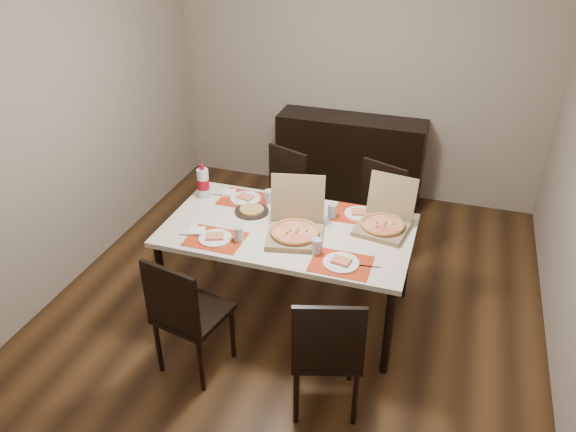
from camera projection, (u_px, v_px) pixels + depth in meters
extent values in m
cube|color=#462C15|center=(300.00, 295.00, 4.64)|extent=(3.80, 4.00, 0.02)
cube|color=gray|center=(359.00, 72.00, 5.63)|extent=(3.80, 0.02, 2.60)
cube|color=gray|center=(73.00, 120.00, 4.48)|extent=(0.02, 4.00, 2.60)
cube|color=black|center=(350.00, 159.00, 5.87)|extent=(1.50, 0.40, 0.90)
cube|color=beige|center=(288.00, 230.00, 4.12)|extent=(1.80, 1.00, 0.04)
cylinder|color=black|center=(162.00, 284.00, 4.17)|extent=(0.06, 0.06, 0.71)
cylinder|color=black|center=(388.00, 332.00, 3.72)|extent=(0.06, 0.06, 0.71)
cylinder|color=black|center=(212.00, 226.00, 4.89)|extent=(0.06, 0.06, 0.71)
cylinder|color=black|center=(406.00, 260.00, 4.44)|extent=(0.06, 0.06, 0.71)
cube|color=black|center=(193.00, 313.00, 3.74)|extent=(0.50, 0.50, 0.04)
cube|color=black|center=(171.00, 299.00, 3.47)|extent=(0.42, 0.11, 0.46)
cylinder|color=black|center=(158.00, 347.00, 3.80)|extent=(0.04, 0.04, 0.43)
cylinder|color=black|center=(201.00, 366.00, 3.65)|extent=(0.04, 0.04, 0.43)
cylinder|color=black|center=(192.00, 316.00, 4.07)|extent=(0.04, 0.04, 0.43)
cylinder|color=black|center=(233.00, 333.00, 3.92)|extent=(0.04, 0.04, 0.43)
cube|color=black|center=(326.00, 348.00, 3.46)|extent=(0.52, 0.52, 0.04)
cube|color=black|center=(328.00, 339.00, 3.17)|extent=(0.41, 0.15, 0.46)
cylinder|color=black|center=(296.00, 397.00, 3.42)|extent=(0.04, 0.04, 0.43)
cylinder|color=black|center=(355.00, 398.00, 3.41)|extent=(0.04, 0.04, 0.43)
cylinder|color=black|center=(297.00, 355.00, 3.73)|extent=(0.04, 0.04, 0.43)
cylinder|color=black|center=(351.00, 356.00, 3.73)|extent=(0.04, 0.04, 0.43)
cube|color=black|center=(274.00, 205.00, 5.01)|extent=(0.55, 0.55, 0.04)
cube|color=black|center=(288.00, 173.00, 5.01)|extent=(0.40, 0.19, 0.46)
cylinder|color=black|center=(302.00, 226.00, 5.15)|extent=(0.04, 0.04, 0.43)
cylinder|color=black|center=(273.00, 214.00, 5.35)|extent=(0.04, 0.04, 0.43)
cylinder|color=black|center=(276.00, 243.00, 4.91)|extent=(0.04, 0.04, 0.43)
cylinder|color=black|center=(246.00, 229.00, 5.11)|extent=(0.04, 0.04, 0.43)
cube|color=black|center=(368.00, 223.00, 4.75)|extent=(0.55, 0.55, 0.04)
cube|color=black|center=(383.00, 189.00, 4.75)|extent=(0.40, 0.19, 0.46)
cylinder|color=black|center=(395.00, 245.00, 4.88)|extent=(0.04, 0.04, 0.43)
cylinder|color=black|center=(361.00, 231.00, 5.08)|extent=(0.04, 0.04, 0.43)
cylinder|color=black|center=(373.00, 263.00, 4.65)|extent=(0.04, 0.04, 0.43)
cylinder|color=black|center=(337.00, 247.00, 4.85)|extent=(0.04, 0.04, 0.43)
cube|color=red|center=(215.00, 239.00, 3.97)|extent=(0.40, 0.30, 0.00)
cylinder|color=white|center=(215.00, 238.00, 3.97)|extent=(0.23, 0.23, 0.01)
cube|color=#FFC87F|center=(215.00, 236.00, 3.96)|extent=(0.14, 0.13, 0.02)
cylinder|color=#A6A8B1|center=(238.00, 234.00, 3.93)|extent=(0.07, 0.07, 0.11)
cube|color=#B2B2B7|center=(192.00, 236.00, 4.01)|extent=(0.20, 0.04, 0.00)
cube|color=white|center=(197.00, 231.00, 4.04)|extent=(0.13, 0.13, 0.02)
cube|color=red|center=(341.00, 264.00, 3.71)|extent=(0.40, 0.30, 0.00)
cylinder|color=white|center=(341.00, 263.00, 3.71)|extent=(0.24, 0.24, 0.01)
cube|color=#FFC87F|center=(341.00, 261.00, 3.70)|extent=(0.13, 0.11, 0.02)
cylinder|color=#A6A8B1|center=(317.00, 246.00, 3.79)|extent=(0.07, 0.07, 0.11)
cube|color=#B2B2B7|center=(365.00, 266.00, 3.69)|extent=(0.20, 0.04, 0.00)
cube|color=red|center=(246.00, 199.00, 4.48)|extent=(0.40, 0.30, 0.00)
cylinder|color=white|center=(245.00, 198.00, 4.47)|extent=(0.24, 0.24, 0.01)
cube|color=#FFC87F|center=(245.00, 197.00, 4.47)|extent=(0.14, 0.11, 0.02)
cylinder|color=#A6A8B1|center=(269.00, 197.00, 4.40)|extent=(0.07, 0.07, 0.11)
cube|color=#B2B2B7|center=(225.00, 196.00, 4.53)|extent=(0.20, 0.04, 0.00)
cube|color=white|center=(229.00, 193.00, 4.55)|extent=(0.13, 0.13, 0.02)
cube|color=red|center=(359.00, 215.00, 4.27)|extent=(0.40, 0.30, 0.00)
cylinder|color=white|center=(359.00, 214.00, 4.26)|extent=(0.23, 0.23, 0.01)
cube|color=#FFC87F|center=(359.00, 212.00, 4.26)|extent=(0.14, 0.12, 0.02)
cylinder|color=#A6A8B1|center=(332.00, 211.00, 4.21)|extent=(0.07, 0.07, 0.11)
cube|color=#B2B2B7|center=(382.00, 219.00, 4.20)|extent=(0.20, 0.04, 0.00)
cube|color=white|center=(300.00, 227.00, 4.09)|extent=(0.16, 0.16, 0.02)
cube|color=olive|center=(295.00, 236.00, 3.98)|extent=(0.46, 0.46, 0.04)
cube|color=olive|center=(298.00, 198.00, 4.04)|extent=(0.40, 0.16, 0.35)
cylinder|color=#FFC87F|center=(295.00, 232.00, 3.96)|extent=(0.39, 0.39, 0.02)
cube|color=olive|center=(382.00, 228.00, 4.07)|extent=(0.41, 0.41, 0.04)
cube|color=olive|center=(392.00, 196.00, 4.11)|extent=(0.36, 0.13, 0.32)
cylinder|color=#FFC87F|center=(383.00, 225.00, 4.05)|extent=(0.35, 0.35, 0.02)
cylinder|color=black|center=(252.00, 211.00, 4.30)|extent=(0.26, 0.26, 0.01)
cylinder|color=tan|center=(252.00, 209.00, 4.30)|extent=(0.18, 0.18, 0.02)
imported|color=white|center=(304.00, 216.00, 4.23)|extent=(0.15, 0.15, 0.03)
cylinder|color=silver|center=(203.00, 183.00, 4.46)|extent=(0.09, 0.09, 0.24)
cylinder|color=maroon|center=(203.00, 184.00, 4.46)|extent=(0.10, 0.10, 0.08)
cylinder|color=maroon|center=(202.00, 167.00, 4.39)|extent=(0.03, 0.03, 0.05)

